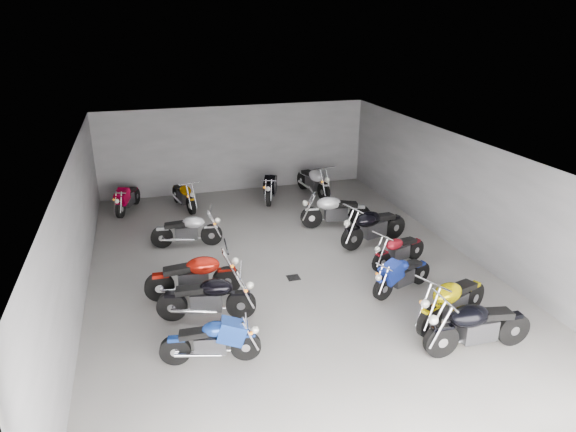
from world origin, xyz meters
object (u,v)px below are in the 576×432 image
object	(u,v)px
motorcycle_left_b	(212,341)
motorcycle_back_d	(271,186)
motorcycle_right_a	(477,326)
motorcycle_right_b	(452,301)
motorcycle_back_a	(127,198)
motorcycle_left_c	(208,298)
motorcycle_back_e	(314,181)
drain_grate	(293,278)
motorcycle_right_c	(402,275)
motorcycle_right_e	(373,226)
motorcycle_left_f	(187,230)
motorcycle_right_f	(335,211)
motorcycle_left_d	(195,276)
motorcycle_right_d	(398,250)
motorcycle_back_b	(184,195)

from	to	relation	value
motorcycle_left_b	motorcycle_back_d	xyz separation A→B (m)	(3.46, 8.79, 0.04)
motorcycle_right_a	motorcycle_back_d	size ratio (longest dim) A/B	1.16
motorcycle_right_b	motorcycle_back_a	distance (m)	11.31
motorcycle_left_c	motorcycle_back_e	distance (m)	8.84
drain_grate	motorcycle_left_b	distance (m)	3.77
motorcycle_left_c	motorcycle_right_c	xyz separation A→B (m)	(4.62, -0.10, -0.06)
drain_grate	motorcycle_right_e	xyz separation A→B (m)	(2.83, 1.36, 0.55)
motorcycle_right_e	motorcycle_back_d	bearing A→B (deg)	6.01
motorcycle_right_c	motorcycle_right_a	bearing A→B (deg)	165.77
motorcycle_left_f	motorcycle_right_f	distance (m)	4.60
drain_grate	motorcycle_left_d	xyz separation A→B (m)	(-2.49, -0.24, 0.54)
motorcycle_right_d	motorcycle_back_e	xyz separation A→B (m)	(-0.25, 6.15, 0.10)
motorcycle_left_b	motorcycle_right_b	bearing A→B (deg)	99.02
motorcycle_back_b	motorcycle_back_d	size ratio (longest dim) A/B	0.98
motorcycle_right_c	motorcycle_back_b	bearing A→B (deg)	10.55
motorcycle_back_d	motorcycle_back_e	bearing A→B (deg)	-156.18
motorcycle_right_a	motorcycle_back_e	xyz separation A→B (m)	(0.05, 9.95, -0.01)
motorcycle_right_a	motorcycle_right_c	bearing A→B (deg)	7.76
motorcycle_left_c	motorcycle_right_d	bearing A→B (deg)	115.99
motorcycle_right_a	motorcycle_right_b	world-z (taller)	motorcycle_right_a
motorcycle_back_d	motorcycle_back_e	xyz separation A→B (m)	(1.63, 0.05, 0.04)
motorcycle_right_c	motorcycle_right_e	distance (m)	2.80
motorcycle_left_c	motorcycle_right_d	world-z (taller)	motorcycle_left_c
motorcycle_left_c	motorcycle_right_f	world-z (taller)	motorcycle_right_f
motorcycle_left_f	motorcycle_right_e	distance (m)	5.36
motorcycle_left_d	motorcycle_back_e	size ratio (longest dim) A/B	1.00
drain_grate	motorcycle_right_d	world-z (taller)	motorcycle_right_d
motorcycle_right_b	motorcycle_back_a	world-z (taller)	motorcycle_right_b
motorcycle_right_a	motorcycle_back_d	bearing A→B (deg)	10.52
motorcycle_right_a	motorcycle_right_c	distance (m)	2.55
motorcycle_back_d	motorcycle_left_d	bearing A→B (deg)	82.80
motorcycle_back_a	motorcycle_left_f	bearing A→B (deg)	136.91
motorcycle_left_c	motorcycle_left_f	xyz separation A→B (m)	(-0.01, 4.01, -0.03)
motorcycle_right_c	motorcycle_right_f	size ratio (longest dim) A/B	0.81
motorcycle_right_a	motorcycle_back_b	size ratio (longest dim) A/B	1.18
motorcycle_right_b	motorcycle_back_b	bearing A→B (deg)	5.45
drain_grate	motorcycle_left_c	size ratio (longest dim) A/B	0.15
motorcycle_left_c	motorcycle_right_b	size ratio (longest dim) A/B	0.99
motorcycle_left_c	motorcycle_right_c	world-z (taller)	motorcycle_left_c
motorcycle_left_f	motorcycle_back_a	bearing A→B (deg)	-145.39
motorcycle_right_c	motorcycle_left_f	bearing A→B (deg)	27.86
motorcycle_right_b	motorcycle_right_e	world-z (taller)	motorcycle_right_e
motorcycle_right_a	motorcycle_back_b	bearing A→B (deg)	26.93
motorcycle_right_e	motorcycle_back_b	xyz separation A→B (m)	(-4.96, 4.59, -0.08)
motorcycle_left_f	motorcycle_right_a	size ratio (longest dim) A/B	0.88
drain_grate	motorcycle_left_c	distance (m)	2.71
motorcycle_back_b	motorcycle_back_a	bearing A→B (deg)	-22.95
motorcycle_back_a	motorcycle_back_b	distance (m)	1.90
motorcycle_right_a	motorcycle_right_d	bearing A→B (deg)	-3.06
drain_grate	motorcycle_back_a	world-z (taller)	motorcycle_back_a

